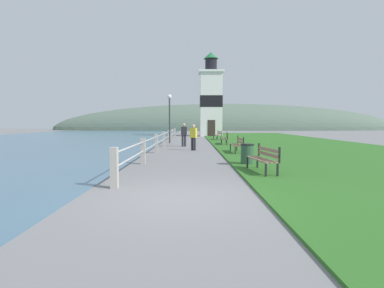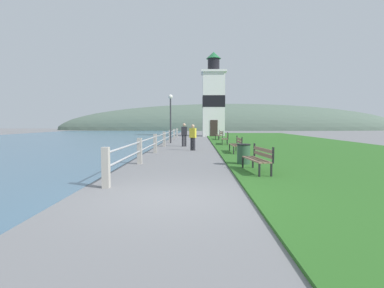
% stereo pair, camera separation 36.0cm
% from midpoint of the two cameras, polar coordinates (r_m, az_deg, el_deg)
% --- Properties ---
extents(ground_plane, '(160.00, 160.00, 0.00)m').
position_cam_midpoint_polar(ground_plane, '(6.75, -3.95, -10.23)').
color(ground_plane, slate).
extents(grass_verge, '(12.00, 49.05, 0.06)m').
position_cam_midpoint_polar(grass_verge, '(24.08, 17.73, -0.02)').
color(grass_verge, '#2D6623').
rests_on(grass_verge, ground_plane).
extents(water_strip, '(24.00, 78.48, 0.01)m').
position_cam_midpoint_polar(water_strip, '(27.27, -32.80, -0.07)').
color(water_strip, '#476B84').
rests_on(water_strip, ground_plane).
extents(seawall_railing, '(0.18, 26.97, 1.05)m').
position_cam_midpoint_polar(seawall_railing, '(21.06, -5.92, 1.16)').
color(seawall_railing, '#A8A399').
rests_on(seawall_railing, ground_plane).
extents(park_bench_near, '(0.71, 1.82, 0.94)m').
position_cam_midpoint_polar(park_bench_near, '(10.06, 12.51, -2.47)').
color(park_bench_near, '#846B51').
rests_on(park_bench_near, ground_plane).
extents(park_bench_midway, '(0.49, 1.83, 0.94)m').
position_cam_midpoint_polar(park_bench_midway, '(16.38, 8.05, 0.08)').
color(park_bench_midway, '#846B51').
rests_on(park_bench_midway, ground_plane).
extents(park_bench_far, '(0.64, 2.02, 0.94)m').
position_cam_midpoint_polar(park_bench_far, '(22.63, 5.85, 1.19)').
color(park_bench_far, '#846B51').
rests_on(park_bench_far, ground_plane).
extents(park_bench_by_lighthouse, '(0.64, 1.94, 0.94)m').
position_cam_midpoint_polar(park_bench_by_lighthouse, '(28.79, 4.59, 1.81)').
color(park_bench_by_lighthouse, '#846B51').
rests_on(park_bench_by_lighthouse, ground_plane).
extents(lighthouse, '(3.04, 3.04, 10.35)m').
position_cam_midpoint_polar(lighthouse, '(37.60, 3.29, 8.38)').
color(lighthouse, white).
rests_on(lighthouse, ground_plane).
extents(person_strolling, '(0.42, 0.25, 1.63)m').
position_cam_midpoint_polar(person_strolling, '(21.04, -2.09, 1.93)').
color(person_strolling, '#28282D').
rests_on(person_strolling, ground_plane).
extents(person_by_railing, '(0.44, 0.36, 1.57)m').
position_cam_midpoint_polar(person_by_railing, '(18.01, -0.34, 1.47)').
color(person_by_railing, '#28282D').
rests_on(person_by_railing, ground_plane).
extents(trash_bin, '(0.54, 0.54, 0.84)m').
position_cam_midpoint_polar(trash_bin, '(11.93, 9.58, -1.97)').
color(trash_bin, '#2D5138').
rests_on(trash_bin, ground_plane).
extents(lamp_post, '(0.36, 0.36, 3.96)m').
position_cam_midpoint_polar(lamp_post, '(24.52, -4.77, 6.56)').
color(lamp_post, '#333338').
rests_on(lamp_post, ground_plane).
extents(distant_hillside, '(80.00, 16.00, 12.00)m').
position_cam_midpoint_polar(distant_hillside, '(69.66, 6.18, 2.67)').
color(distant_hillside, '#566B5B').
rests_on(distant_hillside, ground_plane).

